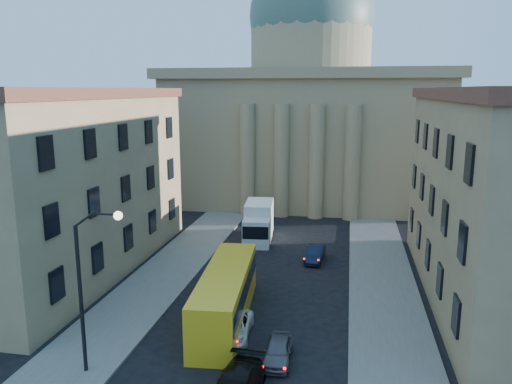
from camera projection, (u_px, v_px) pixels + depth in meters
sidewalk_left at (145, 294)px, 35.93m from camera, size 5.00×60.00×0.15m
sidewalk_right at (387, 314)px, 32.85m from camera, size 5.00×60.00×0.15m
church at (309, 110)px, 68.09m from camera, size 68.02×28.76×36.60m
building_left at (60, 181)px, 39.84m from camera, size 11.60×26.60×14.70m
street_lamp at (89, 278)px, 24.98m from camera, size 2.62×0.44×8.83m
car_left_mid at (233, 327)px, 29.83m from camera, size 2.31×4.52×1.22m
car_right_far at (278, 350)px, 27.15m from camera, size 1.57×3.66×1.23m
car_right_distant at (315, 254)px, 43.04m from camera, size 1.65×4.00×1.29m
city_bus at (226, 294)px, 31.86m from camera, size 3.62×11.87×3.30m
box_truck at (258, 223)px, 49.02m from camera, size 3.20×6.80×3.62m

